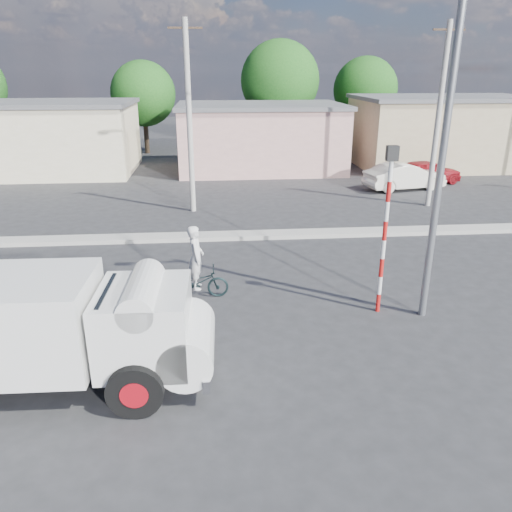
{
  "coord_description": "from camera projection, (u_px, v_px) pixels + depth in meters",
  "views": [
    {
      "loc": [
        -1.07,
        -10.11,
        6.06
      ],
      "look_at": [
        0.03,
        2.5,
        1.3
      ],
      "focal_mm": 35.0,
      "sensor_mm": 36.0,
      "label": 1
    }
  ],
  "objects": [
    {
      "name": "ground_plane",
      "position": [
        264.0,
        345.0,
        11.65
      ],
      "size": [
        120.0,
        120.0,
        0.0
      ],
      "primitive_type": "plane",
      "color": "#28282A",
      "rests_on": "ground"
    },
    {
      "name": "median",
      "position": [
        243.0,
        235.0,
        19.08
      ],
      "size": [
        40.0,
        0.8,
        0.16
      ],
      "primitive_type": "cube",
      "color": "#99968E",
      "rests_on": "ground"
    },
    {
      "name": "truck",
      "position": [
        63.0,
        328.0,
        9.72
      ],
      "size": [
        5.83,
        2.46,
        2.39
      ],
      "rotation": [
        0.0,
        0.0,
        -0.02
      ],
      "color": "black",
      "rests_on": "ground"
    },
    {
      "name": "bicycle",
      "position": [
        197.0,
        282.0,
        13.95
      ],
      "size": [
        1.76,
        0.64,
        0.92
      ],
      "primitive_type": "imported",
      "rotation": [
        0.0,
        0.0,
        1.59
      ],
      "color": "black",
      "rests_on": "ground"
    },
    {
      "name": "cyclist",
      "position": [
        196.0,
        268.0,
        13.8
      ],
      "size": [
        0.44,
        0.66,
        1.8
      ],
      "primitive_type": "imported",
      "rotation": [
        0.0,
        0.0,
        1.59
      ],
      "color": "silver",
      "rests_on": "ground"
    },
    {
      "name": "car_cream",
      "position": [
        404.0,
        176.0,
        26.45
      ],
      "size": [
        4.5,
        2.35,
        1.41
      ],
      "primitive_type": "imported",
      "rotation": [
        0.0,
        0.0,
        1.78
      ],
      "color": "silver",
      "rests_on": "ground"
    },
    {
      "name": "car_red",
      "position": [
        427.0,
        172.0,
        27.79
      ],
      "size": [
        4.23,
        2.55,
        1.35
      ],
      "primitive_type": "imported",
      "rotation": [
        0.0,
        0.0,
        1.83
      ],
      "color": "maroon",
      "rests_on": "ground"
    },
    {
      "name": "traffic_pole",
      "position": [
        386.0,
        217.0,
        12.4
      ],
      "size": [
        0.28,
        0.18,
        4.36
      ],
      "color": "red",
      "rests_on": "ground"
    },
    {
      "name": "streetlight",
      "position": [
        440.0,
        120.0,
        11.36
      ],
      "size": [
        2.34,
        0.22,
        9.0
      ],
      "color": "slate",
      "rests_on": "ground"
    },
    {
      "name": "building_row",
      "position": [
        246.0,
        135.0,
        31.5
      ],
      "size": [
        37.8,
        7.3,
        4.44
      ],
      "color": "beige",
      "rests_on": "ground"
    },
    {
      "name": "tree_row",
      "position": [
        194.0,
        87.0,
        36.45
      ],
      "size": [
        34.13,
        7.32,
        8.1
      ],
      "color": "#38281E",
      "rests_on": "ground"
    },
    {
      "name": "utility_poles",
      "position": [
        311.0,
        118.0,
        21.67
      ],
      "size": [
        35.4,
        0.24,
        8.0
      ],
      "color": "#99968E",
      "rests_on": "ground"
    }
  ]
}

